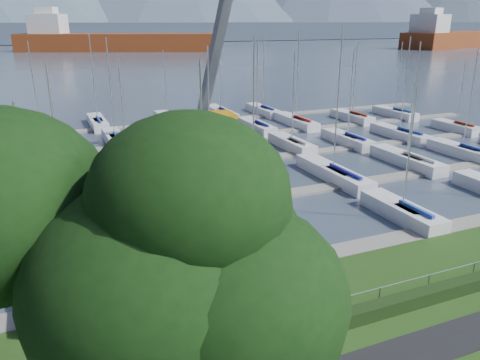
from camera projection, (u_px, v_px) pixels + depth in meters
water at (57, 47)px, 247.97m from camera, size 800.00×540.00×0.20m
hedge at (348, 318)px, 20.93m from camera, size 80.00×0.70×0.70m
fence at (344, 297)px, 21.00m from camera, size 80.00×0.04×0.04m
foothill at (51, 32)px, 306.87m from camera, size 900.00×80.00×12.00m
docks at (182, 168)px, 44.10m from camera, size 90.00×41.60×0.25m
tree at (152, 240)px, 10.76m from camera, size 9.71×8.52×11.62m
crane at (220, 100)px, 47.81m from camera, size 5.11×13.31×22.35m
cargo_ship_mid at (110, 42)px, 214.75m from camera, size 90.79×49.69×21.50m
cargo_ship_east at (449, 39)px, 244.68m from camera, size 77.54×40.24×21.50m
sailboat_fleet at (173, 104)px, 45.30m from camera, size 75.48×49.44×13.07m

